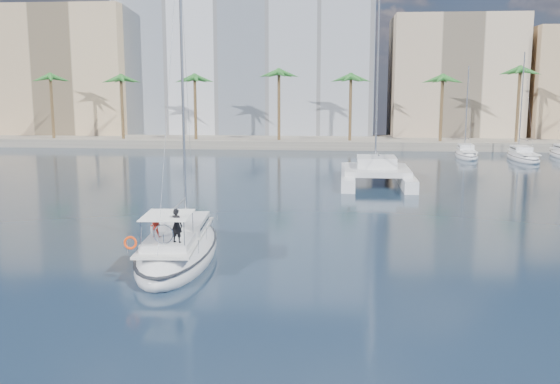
# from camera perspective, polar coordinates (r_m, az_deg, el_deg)

# --- Properties ---
(ground) EXTENTS (160.00, 160.00, 0.00)m
(ground) POSITION_cam_1_polar(r_m,az_deg,el_deg) (36.11, -0.37, -4.84)
(ground) COLOR black
(ground) RESTS_ON ground
(quay) EXTENTS (120.00, 14.00, 1.20)m
(quay) POSITION_cam_1_polar(r_m,az_deg,el_deg) (96.22, 3.23, 4.60)
(quay) COLOR gray
(quay) RESTS_ON ground
(building_modern) EXTENTS (42.00, 16.00, 28.00)m
(building_modern) POSITION_cam_1_polar(r_m,az_deg,el_deg) (109.00, -2.93, 12.24)
(building_modern) COLOR silver
(building_modern) RESTS_ON ground
(building_tan_left) EXTENTS (22.00, 14.00, 22.00)m
(building_tan_left) POSITION_cam_1_polar(r_m,az_deg,el_deg) (113.32, -18.65, 10.14)
(building_tan_left) COLOR tan
(building_tan_left) RESTS_ON ground
(building_beige) EXTENTS (20.00, 14.00, 20.00)m
(building_beige) POSITION_cam_1_polar(r_m,az_deg,el_deg) (106.42, 15.57, 9.82)
(building_beige) COLOR #C2AA8B
(building_beige) RESTS_ON ground
(palm_left) EXTENTS (3.60, 3.60, 12.30)m
(palm_left) POSITION_cam_1_polar(r_m,az_deg,el_deg) (99.14, -17.17, 9.94)
(palm_left) COLOR brown
(palm_left) RESTS_ON ground
(palm_centre) EXTENTS (3.60, 3.60, 12.30)m
(palm_centre) POSITION_cam_1_polar(r_m,az_deg,el_deg) (91.86, 3.19, 10.41)
(palm_centre) COLOR brown
(palm_centre) RESTS_ON ground
(palm_right) EXTENTS (3.60, 3.60, 12.30)m
(palm_right) POSITION_cam_1_polar(r_m,az_deg,el_deg) (96.74, 24.06, 9.56)
(palm_right) COLOR brown
(palm_right) RESTS_ON ground
(main_sloop) EXTENTS (4.66, 12.20, 17.74)m
(main_sloop) POSITION_cam_1_polar(r_m,az_deg,el_deg) (33.56, -9.27, -5.15)
(main_sloop) COLOR silver
(main_sloop) RESTS_ON ground
(catamaran) EXTENTS (6.63, 13.11, 18.92)m
(catamaran) POSITION_cam_1_polar(r_m,az_deg,el_deg) (59.50, 8.79, 1.94)
(catamaran) COLOR silver
(catamaran) RESTS_ON ground
(seagull) EXTENTS (0.96, 0.41, 0.18)m
(seagull) POSITION_cam_1_polar(r_m,az_deg,el_deg) (40.82, -7.64, -1.96)
(seagull) COLOR silver
(seagull) RESTS_ON ground
(moored_yacht_a) EXTENTS (3.37, 9.52, 11.90)m
(moored_yacht_a) POSITION_cam_1_polar(r_m,az_deg,el_deg) (83.93, 16.66, 3.06)
(moored_yacht_a) COLOR silver
(moored_yacht_a) RESTS_ON ground
(moored_yacht_b) EXTENTS (3.32, 10.83, 13.72)m
(moored_yacht_b) POSITION_cam_1_polar(r_m,az_deg,el_deg) (83.54, 21.30, 2.78)
(moored_yacht_b) COLOR silver
(moored_yacht_b) RESTS_ON ground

